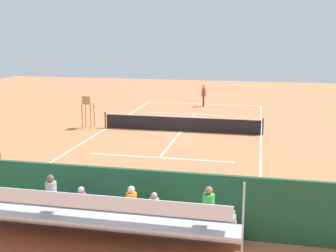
{
  "coord_description": "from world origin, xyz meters",
  "views": [
    {
      "loc": [
        -4.76,
        26.29,
        6.17
      ],
      "look_at": [
        0.0,
        4.0,
        1.2
      ],
      "focal_mm": 45.83,
      "sensor_mm": 36.0,
      "label": 1
    }
  ],
  "objects_px": {
    "umpire_chair": "(88,108)",
    "courtside_bench": "(160,205)",
    "tennis_ball_near": "(179,114)",
    "equipment_bag": "(110,213)",
    "tennis_ball_far": "(174,112)",
    "tennis_racket": "(198,105)",
    "tennis_net": "(181,124)",
    "bleacher_stand": "(90,216)",
    "tennis_player": "(204,95)"
  },
  "relations": [
    {
      "from": "umpire_chair",
      "to": "courtside_bench",
      "type": "relative_size",
      "value": 1.19
    },
    {
      "from": "courtside_bench",
      "to": "umpire_chair",
      "type": "bearing_deg",
      "value": -58.66
    },
    {
      "from": "umpire_chair",
      "to": "tennis_ball_near",
      "type": "xyz_separation_m",
      "value": [
        -5.01,
        -6.14,
        -1.28
      ]
    },
    {
      "from": "courtside_bench",
      "to": "equipment_bag",
      "type": "relative_size",
      "value": 2.0
    },
    {
      "from": "courtside_bench",
      "to": "tennis_ball_far",
      "type": "bearing_deg",
      "value": -80.0
    },
    {
      "from": "tennis_ball_near",
      "to": "tennis_ball_far",
      "type": "relative_size",
      "value": 1.0
    },
    {
      "from": "umpire_chair",
      "to": "tennis_racket",
      "type": "height_order",
      "value": "umpire_chair"
    },
    {
      "from": "umpire_chair",
      "to": "tennis_ball_far",
      "type": "relative_size",
      "value": 32.42
    },
    {
      "from": "tennis_racket",
      "to": "tennis_ball_far",
      "type": "height_order",
      "value": "tennis_ball_far"
    },
    {
      "from": "umpire_chair",
      "to": "tennis_ball_near",
      "type": "relative_size",
      "value": 32.42
    },
    {
      "from": "tennis_net",
      "to": "bleacher_stand",
      "type": "height_order",
      "value": "bleacher_stand"
    },
    {
      "from": "bleacher_stand",
      "to": "tennis_ball_near",
      "type": "bearing_deg",
      "value": -86.5
    },
    {
      "from": "equipment_bag",
      "to": "tennis_player",
      "type": "bearing_deg",
      "value": -90.44
    },
    {
      "from": "tennis_player",
      "to": "tennis_ball_far",
      "type": "distance_m",
      "value": 3.93
    },
    {
      "from": "umpire_chair",
      "to": "tennis_player",
      "type": "xyz_separation_m",
      "value": [
        -6.37,
        -10.03,
        -0.3
      ]
    },
    {
      "from": "tennis_player",
      "to": "tennis_ball_near",
      "type": "distance_m",
      "value": 4.24
    },
    {
      "from": "bleacher_stand",
      "to": "tennis_player",
      "type": "distance_m",
      "value": 25.09
    },
    {
      "from": "umpire_chair",
      "to": "equipment_bag",
      "type": "height_order",
      "value": "umpire_chair"
    },
    {
      "from": "courtside_bench",
      "to": "tennis_ball_far",
      "type": "distance_m",
      "value": 20.05
    },
    {
      "from": "tennis_ball_near",
      "to": "tennis_net",
      "type": "bearing_deg",
      "value": 101.53
    },
    {
      "from": "tennis_player",
      "to": "tennis_ball_far",
      "type": "height_order",
      "value": "tennis_player"
    },
    {
      "from": "bleacher_stand",
      "to": "tennis_ball_near",
      "type": "distance_m",
      "value": 21.25
    },
    {
      "from": "tennis_net",
      "to": "courtside_bench",
      "type": "relative_size",
      "value": 5.72
    },
    {
      "from": "courtside_bench",
      "to": "tennis_ball_near",
      "type": "bearing_deg",
      "value": -81.39
    },
    {
      "from": "umpire_chair",
      "to": "tennis_player",
      "type": "relative_size",
      "value": 1.11
    },
    {
      "from": "equipment_bag",
      "to": "tennis_racket",
      "type": "relative_size",
      "value": 1.54
    },
    {
      "from": "bleacher_stand",
      "to": "equipment_bag",
      "type": "distance_m",
      "value": 2.09
    },
    {
      "from": "tennis_racket",
      "to": "tennis_ball_far",
      "type": "relative_size",
      "value": 8.84
    },
    {
      "from": "tennis_player",
      "to": "tennis_ball_near",
      "type": "height_order",
      "value": "tennis_player"
    },
    {
      "from": "tennis_net",
      "to": "tennis_ball_near",
      "type": "xyz_separation_m",
      "value": [
        1.19,
        -5.84,
        -0.47
      ]
    },
    {
      "from": "tennis_racket",
      "to": "tennis_ball_near",
      "type": "distance_m",
      "value": 4.46
    },
    {
      "from": "tennis_net",
      "to": "tennis_ball_far",
      "type": "distance_m",
      "value": 6.72
    },
    {
      "from": "tennis_net",
      "to": "tennis_player",
      "type": "bearing_deg",
      "value": -90.99
    },
    {
      "from": "tennis_net",
      "to": "umpire_chair",
      "type": "distance_m",
      "value": 6.26
    },
    {
      "from": "bleacher_stand",
      "to": "tennis_racket",
      "type": "distance_m",
      "value": 25.6
    },
    {
      "from": "bleacher_stand",
      "to": "courtside_bench",
      "type": "height_order",
      "value": "bleacher_stand"
    },
    {
      "from": "bleacher_stand",
      "to": "equipment_bag",
      "type": "relative_size",
      "value": 10.07
    },
    {
      "from": "umpire_chair",
      "to": "tennis_player",
      "type": "height_order",
      "value": "umpire_chair"
    },
    {
      "from": "tennis_racket",
      "to": "umpire_chair",
      "type": "bearing_deg",
      "value": 60.94
    },
    {
      "from": "tennis_net",
      "to": "courtside_bench",
      "type": "bearing_deg",
      "value": 97.31
    },
    {
      "from": "tennis_ball_far",
      "to": "tennis_player",
      "type": "bearing_deg",
      "value": -120.8
    },
    {
      "from": "tennis_ball_far",
      "to": "tennis_ball_near",
      "type": "bearing_deg",
      "value": 133.16
    },
    {
      "from": "tennis_player",
      "to": "tennis_ball_far",
      "type": "bearing_deg",
      "value": 59.2
    },
    {
      "from": "tennis_net",
      "to": "tennis_ball_far",
      "type": "bearing_deg",
      "value": -74.61
    },
    {
      "from": "umpire_chair",
      "to": "tennis_ball_far",
      "type": "height_order",
      "value": "umpire_chair"
    },
    {
      "from": "umpire_chair",
      "to": "equipment_bag",
      "type": "xyz_separation_m",
      "value": [
        -6.19,
        13.1,
        -1.13
      ]
    },
    {
      "from": "bleacher_stand",
      "to": "tennis_racket",
      "type": "xyz_separation_m",
      "value": [
        0.46,
        -25.58,
        -0.9
      ]
    },
    {
      "from": "courtside_bench",
      "to": "tennis_player",
      "type": "bearing_deg",
      "value": -86.19
    },
    {
      "from": "tennis_net",
      "to": "tennis_racket",
      "type": "bearing_deg",
      "value": -88.02
    },
    {
      "from": "equipment_bag",
      "to": "tennis_ball_near",
      "type": "xyz_separation_m",
      "value": [
        1.18,
        -19.24,
        -0.15
      ]
    }
  ]
}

